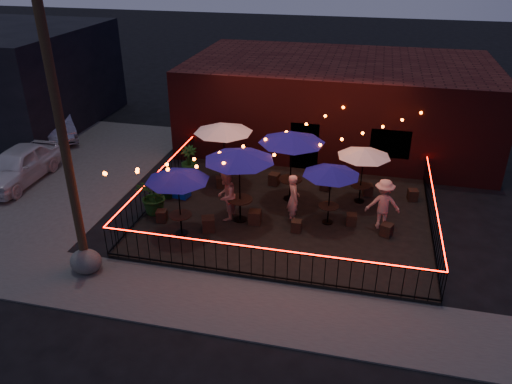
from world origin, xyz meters
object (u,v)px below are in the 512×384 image
Objects in this scene: cafe_table_5 at (364,153)px; boulder at (86,261)px; utility_pole at (65,147)px; cooler at (180,185)px; cafe_table_0 at (177,177)px; cafe_table_2 at (239,156)px; cafe_table_3 at (292,138)px; cafe_table_4 at (331,171)px; cafe_table_1 at (223,128)px.

boulder is at bearing -141.44° from cafe_table_5.
cooler is at bearing 76.53° from utility_pole.
cafe_table_2 is at bearing 37.96° from cafe_table_0.
cafe_table_3 is at bearing 19.01° from cooler.
utility_pole reaches higher than cafe_table_4.
cafe_table_4 is (3.03, 0.51, -0.47)m from cafe_table_2.
boulder is (0.09, -0.13, -3.64)m from utility_pole.
cafe_table_3 reaches higher than cooler.
cafe_table_0 is at bearing 50.33° from boulder.
utility_pole is 3.12× the size of cafe_table_0.
utility_pole reaches higher than cafe_table_0.
cafe_table_2 is at bearing 45.43° from boulder.
cafe_table_1 is at bearing 68.90° from utility_pole.
cafe_table_0 is 0.84× the size of cafe_table_1.
cafe_table_4 is at bearing -118.08° from cafe_table_5.
cafe_table_1 is 1.03× the size of cafe_table_3.
utility_pole is 10.17m from cafe_table_5.
cafe_table_0 is at bearing 47.71° from utility_pole.
boulder is (-7.82, -6.23, -1.76)m from cafe_table_5.
cafe_table_1 is at bearing 116.56° from cafe_table_2.
cafe_table_3 reaches higher than cafe_table_4.
cafe_table_5 is at bearing 32.93° from cafe_table_0.
cafe_table_0 reaches higher than cafe_table_5.
cooler is (-1.01, 2.51, -1.62)m from cafe_table_0.
utility_pole is 3.41× the size of cafe_table_5.
cafe_table_0 is at bearing -147.07° from cafe_table_5.
cafe_table_5 is 2.51× the size of boulder.
cafe_table_1 is 3.14× the size of cooler.
cooler is (-1.32, -1.57, -1.84)m from cafe_table_1.
cafe_table_4 is 1.10× the size of cafe_table_5.
boulder is (-1.09, -5.03, -0.28)m from cooler.
cafe_table_3 is at bearing 54.05° from cafe_table_2.
cafe_table_4 reaches higher than cafe_table_5.
utility_pole is at bearing -148.49° from cafe_table_4.
cafe_table_4 is at bearing 21.24° from cafe_table_0.
cafe_table_1 is 1.30× the size of cafe_table_5.
utility_pole reaches higher than cafe_table_1.
utility_pole reaches higher than cooler.
cafe_table_3 is at bearing 46.52° from cafe_table_0.
utility_pole reaches higher than cafe_table_3.
boulder is (-5.23, -5.83, -2.25)m from cafe_table_3.
cafe_table_5 is (5.41, -0.37, -0.36)m from cafe_table_1.
cafe_table_3 reaches higher than cafe_table_5.
cafe_table_4 is at bearing 1.47° from cooler.
cafe_table_4 is 2.67× the size of cooler.
cooler is (-4.14, -0.79, -1.97)m from cafe_table_3.
cooler is at bearing 173.32° from cafe_table_4.
cooler reaches higher than boulder.
cafe_table_5 is 7.00m from cooler.
cafe_table_1 reaches higher than cafe_table_5.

